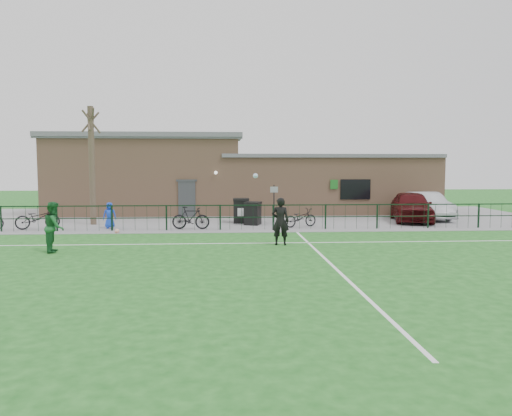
{
  "coord_description": "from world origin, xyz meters",
  "views": [
    {
      "loc": [
        -1.26,
        -15.31,
        3.08
      ],
      "look_at": [
        0.0,
        5.0,
        1.3
      ],
      "focal_mm": 35.0,
      "sensor_mm": 36.0,
      "label": 1
    }
  ],
  "objects": [
    {
      "name": "pitch_line_mid",
      "position": [
        0.0,
        4.0,
        0.0
      ],
      "size": [
        28.0,
        0.1,
        0.01
      ],
      "primitive_type": "cube",
      "color": "white",
      "rests_on": "ground"
    },
    {
      "name": "pitch_line_touch",
      "position": [
        0.0,
        7.8,
        0.0
      ],
      "size": [
        28.0,
        0.1,
        0.01
      ],
      "primitive_type": "cube",
      "color": "white",
      "rests_on": "ground"
    },
    {
      "name": "ball_ground",
      "position": [
        -6.12,
        7.23,
        0.1
      ],
      "size": [
        0.21,
        0.21,
        0.21
      ],
      "primitive_type": "sphere",
      "color": "white",
      "rests_on": "ground"
    },
    {
      "name": "pitch_line_perp",
      "position": [
        2.0,
        0.0,
        0.0
      ],
      "size": [
        0.1,
        16.0,
        0.01
      ],
      "primitive_type": "cube",
      "color": "white",
      "rests_on": "ground"
    },
    {
      "name": "bicycle_e",
      "position": [
        2.42,
        8.8,
        0.48
      ],
      "size": [
        1.83,
        1.23,
        0.91
      ],
      "primitive_type": "imported",
      "rotation": [
        0.0,
        0.0,
        1.97
      ],
      "color": "black",
      "rests_on": "paving_strip"
    },
    {
      "name": "paving_strip",
      "position": [
        0.0,
        13.5,
        0.01
      ],
      "size": [
        34.0,
        13.0,
        0.02
      ],
      "primitive_type": "cube",
      "color": "slate",
      "rests_on": "ground"
    },
    {
      "name": "sign_post",
      "position": [
        1.28,
        10.45,
        1.02
      ],
      "size": [
        0.06,
        0.06,
        2.0
      ],
      "primitive_type": "cylinder",
      "rotation": [
        0.0,
        0.0,
        0.04
      ],
      "color": "black",
      "rests_on": "paving_strip"
    },
    {
      "name": "wheelie_bin_left",
      "position": [
        -0.43,
        10.83,
        0.62
      ],
      "size": [
        0.81,
        0.92,
        1.2
      ],
      "primitive_type": "cube",
      "rotation": [
        0.0,
        0.0,
        -0.02
      ],
      "color": "black",
      "rests_on": "paving_strip"
    },
    {
      "name": "spectator_child",
      "position": [
        -6.8,
        8.86,
        0.65
      ],
      "size": [
        0.68,
        0.51,
        1.25
      ],
      "primitive_type": "imported",
      "rotation": [
        0.0,
        0.0,
        0.19
      ],
      "color": "blue",
      "rests_on": "paving_strip"
    },
    {
      "name": "clubhouse",
      "position": [
        -0.88,
        16.5,
        2.22
      ],
      "size": [
        24.25,
        5.4,
        4.96
      ],
      "color": "tan",
      "rests_on": "ground"
    },
    {
      "name": "car_silver",
      "position": [
        10.03,
        12.01,
        0.77
      ],
      "size": [
        1.74,
        4.63,
        1.51
      ],
      "primitive_type": "imported",
      "rotation": [
        0.0,
        0.0,
        0.03
      ],
      "color": "#ABADB3",
      "rests_on": "paving_strip"
    },
    {
      "name": "goalkeeper_kick",
      "position": [
        0.83,
        3.6,
        0.95
      ],
      "size": [
        1.22,
        3.85,
        2.68
      ],
      "color": "black",
      "rests_on": "ground"
    },
    {
      "name": "perimeter_fence",
      "position": [
        0.0,
        8.0,
        0.6
      ],
      "size": [
        28.0,
        0.1,
        1.2
      ],
      "primitive_type": "cube",
      "color": "black",
      "rests_on": "ground"
    },
    {
      "name": "outfield_player",
      "position": [
        -7.28,
        2.51,
        0.89
      ],
      "size": [
        0.81,
        0.97,
        1.78
      ],
      "primitive_type": "imported",
      "rotation": [
        0.0,
        0.0,
        1.74
      ],
      "color": "#195928",
      "rests_on": "ground"
    },
    {
      "name": "bare_tree",
      "position": [
        -8.0,
        10.5,
        3.0
      ],
      "size": [
        0.3,
        0.3,
        6.0
      ],
      "primitive_type": "cylinder",
      "color": "#46372A",
      "rests_on": "ground"
    },
    {
      "name": "car_maroon",
      "position": [
        8.76,
        10.89,
        0.84
      ],
      "size": [
        2.96,
        5.1,
        1.63
      ],
      "primitive_type": "imported",
      "rotation": [
        0.0,
        0.0,
        -0.23
      ],
      "color": "#420B0E",
      "rests_on": "paving_strip"
    },
    {
      "name": "bicycle_c",
      "position": [
        -10.16,
        8.8,
        0.54
      ],
      "size": [
        2.1,
        1.34,
        1.04
      ],
      "primitive_type": "imported",
      "rotation": [
        0.0,
        0.0,
        1.93
      ],
      "color": "black",
      "rests_on": "paving_strip"
    },
    {
      "name": "bicycle_d",
      "position": [
        -2.89,
        8.3,
        0.56
      ],
      "size": [
        1.83,
        0.67,
        1.07
      ],
      "primitive_type": "imported",
      "rotation": [
        0.0,
        0.0,
        1.47
      ],
      "color": "black",
      "rests_on": "paving_strip"
    },
    {
      "name": "wheelie_bin_right",
      "position": [
        0.14,
        9.86,
        0.56
      ],
      "size": [
        0.94,
        1.0,
        1.08
      ],
      "primitive_type": "cube",
      "rotation": [
        0.0,
        0.0,
        -0.32
      ],
      "color": "black",
      "rests_on": "paving_strip"
    },
    {
      "name": "ground",
      "position": [
        0.0,
        0.0,
        0.0
      ],
      "size": [
        90.0,
        90.0,
        0.0
      ],
      "primitive_type": "plane",
      "color": "#19551B",
      "rests_on": "ground"
    }
  ]
}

